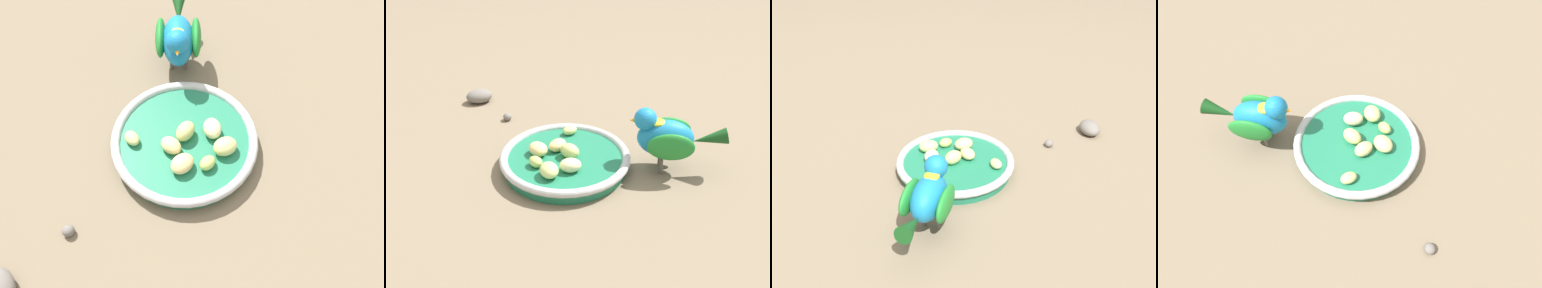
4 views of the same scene
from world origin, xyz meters
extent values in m
plane|color=#756651|center=(0.00, 0.00, 0.00)|extent=(4.00, 4.00, 0.00)
cylinder|color=#1E7251|center=(0.03, -0.03, 0.01)|extent=(0.23, 0.23, 0.02)
torus|color=#B7BABF|center=(0.03, -0.03, 0.02)|extent=(0.24, 0.24, 0.02)
ellipsoid|color=#C6D17A|center=(0.04, 0.04, 0.04)|extent=(0.05, 0.05, 0.03)
ellipsoid|color=#E5C67F|center=(0.05, -0.05, 0.03)|extent=(0.04, 0.05, 0.02)
ellipsoid|color=#C6D17A|center=(0.02, -0.03, 0.04)|extent=(0.05, 0.04, 0.03)
ellipsoid|color=#B2CC66|center=(0.07, 0.01, 0.03)|extent=(0.04, 0.03, 0.02)
ellipsoid|color=#E5C67F|center=(0.08, -0.03, 0.04)|extent=(0.05, 0.05, 0.02)
ellipsoid|color=beige|center=(0.01, 0.01, 0.04)|extent=(0.05, 0.04, 0.02)
ellipsoid|color=#C6D17A|center=(0.04, -0.11, 0.03)|extent=(0.04, 0.04, 0.02)
cylinder|color=#59544C|center=(-0.15, -0.05, 0.02)|extent=(0.01, 0.01, 0.03)
cylinder|color=#59544C|center=(-0.14, -0.08, 0.02)|extent=(0.01, 0.01, 0.03)
ellipsoid|color=#197AB7|center=(-0.15, -0.07, 0.07)|extent=(0.11, 0.07, 0.07)
ellipsoid|color=#1E7F2D|center=(-0.16, -0.04, 0.07)|extent=(0.08, 0.03, 0.05)
ellipsoid|color=#1E7F2D|center=(-0.15, -0.10, 0.07)|extent=(0.08, 0.03, 0.05)
cone|color=#144719|center=(-0.23, -0.08, 0.07)|extent=(0.07, 0.04, 0.04)
sphere|color=#197AB7|center=(-0.11, -0.06, 0.10)|extent=(0.05, 0.05, 0.04)
cone|color=orange|center=(-0.09, -0.06, 0.10)|extent=(0.02, 0.02, 0.01)
ellipsoid|color=yellow|center=(-0.13, -0.06, 0.10)|extent=(0.04, 0.03, 0.01)
ellipsoid|color=slate|center=(0.30, -0.25, 0.02)|extent=(0.08, 0.07, 0.03)
ellipsoid|color=slate|center=(0.20, -0.18, 0.01)|extent=(0.03, 0.03, 0.02)
camera|label=1|loc=(0.45, 0.04, 0.70)|focal=46.25mm
camera|label=2|loc=(-0.16, 0.66, 0.48)|focal=43.48mm
camera|label=3|loc=(-0.65, -0.35, 0.51)|focal=41.00mm
camera|label=4|loc=(0.13, -0.38, 0.53)|focal=30.41mm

